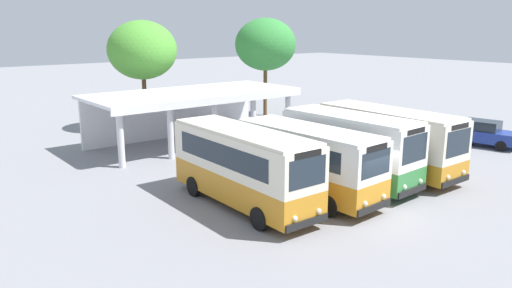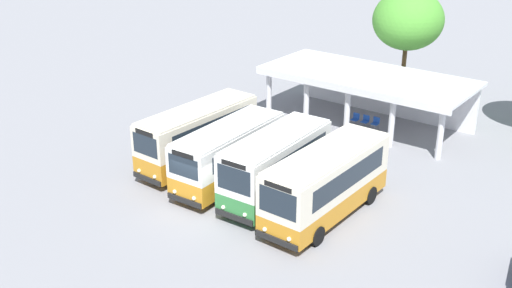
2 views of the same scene
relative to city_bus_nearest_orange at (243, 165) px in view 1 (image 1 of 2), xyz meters
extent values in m
plane|color=gray|center=(3.54, -3.89, -1.82)|extent=(180.00, 180.00, 0.00)
cylinder|color=black|center=(0.98, -2.40, -1.37)|extent=(0.24, 0.90, 0.90)
cylinder|color=black|center=(-1.06, -2.37, -1.37)|extent=(0.24, 0.90, 0.90)
cylinder|color=black|center=(1.06, 2.39, -1.37)|extent=(0.24, 0.90, 0.90)
cylinder|color=black|center=(-0.98, 2.43, -1.37)|extent=(0.24, 0.90, 0.90)
cube|color=orange|center=(0.00, 0.01, -0.87)|extent=(2.28, 7.78, 1.15)
cube|color=beige|center=(0.00, 0.01, 0.53)|extent=(2.28, 7.78, 1.65)
cube|color=beige|center=(0.00, 0.01, 1.42)|extent=(2.21, 7.55, 0.12)
cube|color=black|center=(-0.07, -3.89, -1.30)|extent=(2.04, 0.14, 0.28)
cube|color=#1E2833|center=(-0.07, -3.84, 0.58)|extent=(1.76, 0.08, 1.08)
cube|color=black|center=(-0.07, -3.84, 1.24)|extent=(1.29, 0.07, 0.24)
cube|color=#1E2833|center=(1.06, 0.09, 0.58)|extent=(0.15, 6.19, 0.91)
cube|color=#1E2833|center=(-1.06, 0.13, 0.58)|extent=(0.15, 6.19, 0.91)
sphere|color=#EAEACC|center=(0.52, -3.89, -0.99)|extent=(0.20, 0.20, 0.20)
sphere|color=#EAEACC|center=(-0.66, -3.87, -0.99)|extent=(0.20, 0.20, 0.20)
cylinder|color=black|center=(4.07, -2.98, -1.37)|extent=(0.26, 0.91, 0.90)
cylinder|color=black|center=(1.96, -3.08, -1.37)|extent=(0.26, 0.91, 0.90)
cylinder|color=black|center=(3.86, 1.47, -1.37)|extent=(0.26, 0.91, 0.90)
cylinder|color=black|center=(1.75, 1.37, -1.37)|extent=(0.26, 0.91, 0.90)
cube|color=orange|center=(2.91, -0.80, -0.90)|extent=(2.54, 7.27, 1.09)
cube|color=silver|center=(2.91, -0.80, 0.43)|extent=(2.54, 7.27, 1.56)
cube|color=silver|center=(2.91, -0.80, 1.27)|extent=(2.46, 7.05, 0.12)
cube|color=black|center=(3.08, -4.42, -1.30)|extent=(2.10, 0.20, 0.28)
cube|color=#1E2833|center=(3.07, -4.37, 0.48)|extent=(1.81, 0.13, 1.02)
cube|color=black|center=(3.07, -4.37, 1.09)|extent=(1.33, 0.11, 0.24)
cube|color=#1E2833|center=(4.00, -0.65, 0.48)|extent=(0.30, 5.74, 0.86)
cube|color=#1E2833|center=(1.81, -0.76, 0.48)|extent=(0.30, 5.74, 0.86)
sphere|color=#EAEACC|center=(3.68, -4.38, -0.99)|extent=(0.20, 0.20, 0.20)
sphere|color=#EAEACC|center=(2.47, -4.44, -0.99)|extent=(0.20, 0.20, 0.20)
cylinder|color=black|center=(6.98, -2.80, -1.37)|extent=(0.26, 0.91, 0.90)
cylinder|color=black|center=(4.84, -2.88, -1.37)|extent=(0.26, 0.91, 0.90)
cylinder|color=black|center=(6.80, 1.49, -1.37)|extent=(0.26, 0.91, 0.90)
cylinder|color=black|center=(4.67, 1.41, -1.37)|extent=(0.26, 0.91, 0.90)
cube|color=#337F3D|center=(5.82, -0.69, -0.92)|extent=(2.52, 7.01, 1.05)
cube|color=white|center=(5.82, -0.69, 0.53)|extent=(2.52, 7.01, 1.84)
cube|color=white|center=(5.82, -0.69, 1.51)|extent=(2.44, 6.80, 0.12)
cube|color=black|center=(5.96, -4.18, -1.30)|extent=(2.13, 0.19, 0.28)
cube|color=#1E2833|center=(5.96, -4.14, 0.58)|extent=(1.83, 0.13, 1.20)
cube|color=black|center=(5.96, -4.14, 1.33)|extent=(1.34, 0.10, 0.24)
cube|color=#1E2833|center=(6.92, -0.55, 0.58)|extent=(0.27, 5.54, 1.01)
cube|color=#1E2833|center=(4.71, -0.64, 0.58)|extent=(0.27, 5.54, 1.01)
sphere|color=#EAEACC|center=(6.58, -4.15, -0.99)|extent=(0.20, 0.20, 0.20)
sphere|color=#EAEACC|center=(5.35, -4.20, -0.99)|extent=(0.20, 0.20, 0.20)
cylinder|color=black|center=(9.82, -3.14, -1.37)|extent=(0.23, 0.90, 0.90)
cylinder|color=black|center=(7.58, -3.11, -1.37)|extent=(0.23, 0.90, 0.90)
cylinder|color=black|center=(9.88, 1.66, -1.37)|extent=(0.23, 0.90, 0.90)
cylinder|color=black|center=(7.65, 1.69, -1.37)|extent=(0.23, 0.90, 0.90)
cube|color=orange|center=(8.73, -0.72, -0.96)|extent=(2.43, 7.77, 0.97)
cube|color=beige|center=(8.73, -0.72, 0.45)|extent=(2.43, 7.77, 1.85)
cube|color=beige|center=(8.73, -0.72, 1.44)|extent=(2.36, 7.54, 0.12)
cube|color=black|center=(8.68, -4.62, -1.30)|extent=(2.22, 0.13, 0.28)
cube|color=#1E2833|center=(8.68, -4.58, 0.50)|extent=(1.91, 0.07, 1.20)
cube|color=black|center=(8.68, -4.58, 1.26)|extent=(1.40, 0.07, 0.24)
cube|color=#1E2833|center=(9.89, -0.64, 0.50)|extent=(0.12, 6.19, 1.02)
cube|color=#1E2833|center=(7.58, -0.61, 0.50)|extent=(0.12, 6.19, 1.02)
sphere|color=#EAEACC|center=(9.32, -4.62, -0.99)|extent=(0.20, 0.20, 0.20)
sphere|color=#EAEACC|center=(8.04, -4.60, -0.99)|extent=(0.20, 0.20, 0.20)
cylinder|color=black|center=(19.57, -2.00, -1.50)|extent=(0.30, 0.66, 0.64)
cylinder|color=black|center=(17.94, -2.31, -1.50)|extent=(0.30, 0.66, 0.64)
cylinder|color=black|center=(19.09, 0.50, -1.50)|extent=(0.30, 0.66, 0.64)
cylinder|color=black|center=(17.46, 0.19, -1.50)|extent=(0.30, 0.66, 0.64)
cube|color=navy|center=(18.52, -0.91, -1.15)|extent=(2.50, 4.37, 0.70)
cube|color=#1E2833|center=(18.48, -0.70, -0.50)|extent=(1.87, 2.38, 0.60)
cylinder|color=silver|center=(-1.58, 8.77, -0.22)|extent=(0.36, 0.36, 3.20)
cylinder|color=silver|center=(1.42, 8.77, -0.22)|extent=(0.36, 0.36, 3.20)
cylinder|color=silver|center=(4.43, 8.77, -0.22)|extent=(0.36, 0.36, 3.20)
cylinder|color=silver|center=(7.44, 8.77, -0.22)|extent=(0.36, 0.36, 3.20)
cylinder|color=silver|center=(10.45, 8.77, -0.22)|extent=(0.36, 0.36, 3.20)
cube|color=white|center=(4.43, 13.76, -0.22)|extent=(12.83, 0.20, 3.20)
cube|color=white|center=(4.43, 11.17, 1.48)|extent=(13.33, 5.89, 0.20)
cube|color=white|center=(4.43, 8.27, 1.24)|extent=(13.33, 0.10, 0.28)
cylinder|color=slate|center=(4.32, 10.22, -1.60)|extent=(0.03, 0.03, 0.44)
cylinder|color=slate|center=(3.96, 10.22, -1.60)|extent=(0.03, 0.03, 0.44)
cylinder|color=slate|center=(4.32, 10.57, -1.60)|extent=(0.03, 0.03, 0.44)
cylinder|color=slate|center=(3.97, 10.57, -1.60)|extent=(0.03, 0.03, 0.44)
cube|color=#1E4CB2|center=(4.14, 10.39, -1.36)|extent=(0.44, 0.44, 0.04)
cube|color=#1E4CB2|center=(4.14, 10.59, -1.16)|extent=(0.44, 0.04, 0.40)
cylinder|color=slate|center=(5.01, 10.27, -1.60)|extent=(0.03, 0.03, 0.44)
cylinder|color=slate|center=(4.66, 10.27, -1.60)|extent=(0.03, 0.03, 0.44)
cylinder|color=slate|center=(5.01, 10.62, -1.60)|extent=(0.03, 0.03, 0.44)
cylinder|color=slate|center=(4.66, 10.62, -1.60)|extent=(0.03, 0.03, 0.44)
cube|color=#1E4CB2|center=(4.83, 10.44, -1.36)|extent=(0.44, 0.44, 0.04)
cube|color=#1E4CB2|center=(4.84, 10.64, -1.16)|extent=(0.44, 0.04, 0.40)
cylinder|color=slate|center=(5.70, 10.34, -1.60)|extent=(0.03, 0.03, 0.44)
cylinder|color=slate|center=(5.35, 10.34, -1.60)|extent=(0.03, 0.03, 0.44)
cylinder|color=slate|center=(5.70, 10.69, -1.60)|extent=(0.03, 0.03, 0.44)
cylinder|color=slate|center=(5.35, 10.70, -1.60)|extent=(0.03, 0.03, 0.44)
cube|color=#1E4CB2|center=(5.53, 10.52, -1.36)|extent=(0.44, 0.44, 0.04)
cube|color=#1E4CB2|center=(5.53, 10.72, -1.16)|extent=(0.44, 0.04, 0.40)
cylinder|color=brown|center=(4.10, 17.40, 0.14)|extent=(0.32, 0.32, 3.92)
ellipsoid|color=#4C9933|center=(4.10, 17.40, 3.95)|extent=(4.95, 4.95, 4.20)
cylinder|color=brown|center=(14.69, 16.29, 0.21)|extent=(0.32, 0.32, 4.07)
ellipsoid|color=#338438|center=(14.69, 16.29, 4.15)|extent=(5.07, 5.07, 4.31)
camera|label=1|loc=(-11.83, -15.66, 5.60)|focal=34.40mm
camera|label=2|loc=(21.67, -23.05, 12.81)|focal=43.13mm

